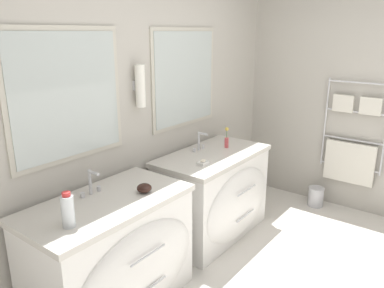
{
  "coord_description": "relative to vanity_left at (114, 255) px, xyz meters",
  "views": [
    {
      "loc": [
        -2.25,
        -0.52,
        1.92
      ],
      "look_at": [
        -0.02,
        1.18,
        1.08
      ],
      "focal_mm": 35.0,
      "sensor_mm": 36.0,
      "label": 1
    }
  ],
  "objects": [
    {
      "name": "soap_dish",
      "position": [
        0.97,
        -0.06,
        0.42
      ],
      "size": [
        0.1,
        0.07,
        0.04
      ],
      "color": "white",
      "rests_on": "vanity_right"
    },
    {
      "name": "waste_bin",
      "position": [
        2.49,
        -0.57,
        -0.3
      ],
      "size": [
        0.18,
        0.18,
        0.22
      ],
      "color": "#B7B7BC",
      "rests_on": "ground_plane"
    },
    {
      "name": "faucet_left",
      "position": [
        0.0,
        0.19,
        0.49
      ],
      "size": [
        0.17,
        0.11,
        0.18
      ],
      "color": "silver",
      "rests_on": "vanity_left"
    },
    {
      "name": "toiletry_bottle",
      "position": [
        -0.37,
        -0.06,
        0.51
      ],
      "size": [
        0.07,
        0.07,
        0.22
      ],
      "color": "silver",
      "rests_on": "vanity_left"
    },
    {
      "name": "flower_vase",
      "position": [
        1.51,
        0.04,
        0.49
      ],
      "size": [
        0.04,
        0.04,
        0.21
      ],
      "color": "#CC4C51",
      "rests_on": "vanity_right"
    },
    {
      "name": "vanity_right",
      "position": [
        1.28,
        0.0,
        0.0
      ],
      "size": [
        1.16,
        0.69,
        0.83
      ],
      "color": "white",
      "rests_on": "ground_plane"
    },
    {
      "name": "wall_right",
      "position": [
        2.7,
        -0.55,
        0.87
      ],
      "size": [
        0.13,
        3.52,
        2.6
      ],
      "color": "#B2ADA3",
      "rests_on": "ground_plane"
    },
    {
      "name": "wall_back",
      "position": [
        0.76,
        0.41,
        0.89
      ],
      "size": [
        5.43,
        0.16,
        2.6
      ],
      "color": "#B2ADA3",
      "rests_on": "ground_plane"
    },
    {
      "name": "vanity_left",
      "position": [
        0.0,
        0.0,
        0.0
      ],
      "size": [
        1.16,
        0.69,
        0.83
      ],
      "color": "white",
      "rests_on": "ground_plane"
    },
    {
      "name": "amenity_bowl",
      "position": [
        0.25,
        -0.07,
        0.44
      ],
      "size": [
        0.11,
        0.11,
        0.06
      ],
      "color": "black",
      "rests_on": "vanity_left"
    },
    {
      "name": "faucet_right",
      "position": [
        1.28,
        0.19,
        0.49
      ],
      "size": [
        0.17,
        0.11,
        0.18
      ],
      "color": "silver",
      "rests_on": "vanity_right"
    }
  ]
}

